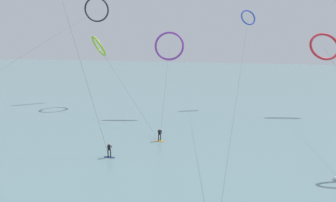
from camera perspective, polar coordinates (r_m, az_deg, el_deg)
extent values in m
cube|color=slate|center=(112.14, 13.21, 4.04)|extent=(400.00, 200.00, 0.08)
ellipsoid|color=navy|center=(34.81, -11.19, -10.53)|extent=(1.40, 0.40, 0.06)
cylinder|color=black|center=(34.65, -11.45, -9.88)|extent=(0.12, 0.12, 0.80)
cylinder|color=black|center=(34.67, -10.98, -9.85)|extent=(0.12, 0.12, 0.80)
cube|color=black|center=(34.42, -11.26, -8.76)|extent=(0.38, 0.34, 0.62)
sphere|color=tan|center=(34.28, -11.29, -8.10)|extent=(0.22, 0.22, 0.22)
cylinder|color=black|center=(34.48, -11.53, -8.65)|extent=(0.36, 0.47, 0.39)
cylinder|color=black|center=(34.52, -10.80, -8.60)|extent=(0.36, 0.47, 0.39)
ellipsoid|color=orange|center=(39.63, -1.62, -7.66)|extent=(1.40, 0.40, 0.06)
cylinder|color=black|center=(39.52, -1.42, -7.06)|extent=(0.12, 0.12, 0.80)
cylinder|color=black|center=(39.47, -1.83, -7.08)|extent=(0.12, 0.12, 0.80)
cube|color=black|center=(39.28, -1.63, -6.08)|extent=(0.38, 0.33, 0.62)
sphere|color=tan|center=(39.16, -1.63, -5.49)|extent=(0.22, 0.22, 0.22)
cylinder|color=black|center=(39.41, -1.26, -5.95)|extent=(0.32, 0.49, 0.39)
cylinder|color=black|center=(39.34, -1.89, -5.98)|extent=(0.32, 0.49, 0.39)
cylinder|color=#3F3F3F|center=(36.26, -16.08, 5.97)|extent=(8.19, 3.65, 19.73)
torus|color=purple|center=(52.81, 0.26, 10.54)|extent=(5.49, 3.07, 5.09)
cylinder|color=#3F3F3F|center=(45.66, -0.55, 2.57)|extent=(3.32, 14.94, 12.25)
torus|color=black|center=(71.47, -13.52, 16.72)|extent=(4.67, 4.26, 5.49)
cylinder|color=#3F3F3F|center=(53.45, -27.34, 6.87)|extent=(2.91, 46.46, 20.24)
torus|color=#2647B7|center=(64.41, 15.15, 15.25)|extent=(3.62, 3.31, 3.22)
cylinder|color=#3F3F3F|center=(40.14, 13.69, 5.21)|extent=(1.08, 48.44, 17.93)
torus|color=#8CC62D|center=(62.65, -13.16, 10.24)|extent=(5.26, 5.30, 4.19)
cylinder|color=#3F3F3F|center=(50.33, -8.67, 3.16)|extent=(19.41, 18.53, 12.17)
torus|color=red|center=(61.25, 27.86, 9.25)|extent=(6.07, 4.48, 5.00)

